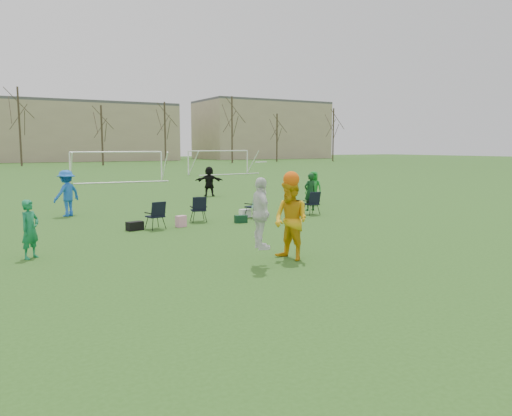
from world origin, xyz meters
TOP-DOWN VIEW (x-y plane):
  - ground at (0.00, 0.00)m, footprint 260.00×260.00m
  - fielder_green_near at (-5.13, 4.66)m, footprint 0.65×0.64m
  - fielder_blue at (-3.02, 12.43)m, footprint 1.41×1.25m
  - fielder_green_far at (8.17, 10.74)m, footprint 0.91×0.96m
  - fielder_black at (5.46, 17.11)m, footprint 1.67×1.06m
  - center_contest at (0.23, 1.20)m, footprint 1.80×1.34m
  - sideline_setup at (2.95, 7.99)m, footprint 8.20×1.57m
  - goal_mid at (4.00, 32.00)m, footprint 7.40×0.63m
  - goal_right at (16.00, 38.00)m, footprint 7.35×1.14m
  - tree_line at (0.24, 69.85)m, footprint 110.28×3.28m
  - building_row at (6.73, 96.00)m, footprint 126.00×16.00m

SIDE VIEW (x-z plane):
  - ground at x=0.00m, z-range 0.00..0.00m
  - sideline_setup at x=2.95m, z-range -0.34..1.39m
  - fielder_green_near at x=-5.13m, z-range 0.00..1.51m
  - fielder_green_far at x=8.17m, z-range 0.00..1.65m
  - fielder_black at x=5.46m, z-range 0.00..1.72m
  - fielder_blue at x=-3.02m, z-range 0.00..1.89m
  - center_contest at x=0.23m, z-range -0.14..2.37m
  - goal_mid at x=4.00m, z-range 0.69..3.15m
  - goal_right at x=16.00m, z-range 0.69..3.15m
  - tree_line at x=0.24m, z-range -0.61..10.79m
  - building_row at x=6.73m, z-range -0.51..12.49m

